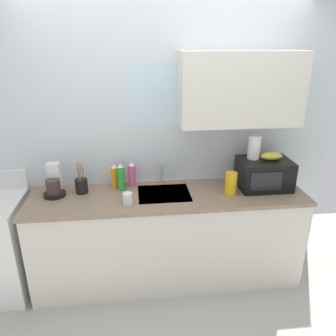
{
  "coord_description": "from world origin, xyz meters",
  "views": [
    {
      "loc": [
        -0.29,
        -2.59,
        2.17
      ],
      "look_at": [
        0.0,
        0.0,
        1.15
      ],
      "focal_mm": 34.75,
      "sensor_mm": 36.0,
      "label": 1
    }
  ],
  "objects_px": {
    "dish_soap_bottle_pink": "(132,175)",
    "mug_white": "(128,198)",
    "dish_soap_bottle_orange": "(115,176)",
    "microwave": "(264,174)",
    "banana_bunch": "(271,156)",
    "paper_towel_roll": "(254,147)",
    "coffee_maker": "(54,184)",
    "dish_soap_bottle_green": "(121,177)",
    "cereal_canister": "(231,183)",
    "utensil_crock": "(81,185)"
  },
  "relations": [
    {
      "from": "dish_soap_bottle_green",
      "to": "utensil_crock",
      "type": "xyz_separation_m",
      "value": [
        -0.35,
        -0.03,
        -0.05
      ]
    },
    {
      "from": "dish_soap_bottle_pink",
      "to": "dish_soap_bottle_orange",
      "type": "relative_size",
      "value": 1.05
    },
    {
      "from": "dish_soap_bottle_orange",
      "to": "cereal_canister",
      "type": "height_order",
      "value": "dish_soap_bottle_orange"
    },
    {
      "from": "dish_soap_bottle_green",
      "to": "mug_white",
      "type": "relative_size",
      "value": 2.67
    },
    {
      "from": "microwave",
      "to": "coffee_maker",
      "type": "relative_size",
      "value": 1.64
    },
    {
      "from": "coffee_maker",
      "to": "mug_white",
      "type": "relative_size",
      "value": 2.95
    },
    {
      "from": "dish_soap_bottle_pink",
      "to": "mug_white",
      "type": "bearing_deg",
      "value": -96.4
    },
    {
      "from": "dish_soap_bottle_orange",
      "to": "utensil_crock",
      "type": "bearing_deg",
      "value": -163.64
    },
    {
      "from": "paper_towel_roll",
      "to": "dish_soap_bottle_orange",
      "type": "relative_size",
      "value": 0.96
    },
    {
      "from": "banana_bunch",
      "to": "mug_white",
      "type": "xyz_separation_m",
      "value": [
        -1.3,
        -0.19,
        -0.26
      ]
    },
    {
      "from": "dish_soap_bottle_orange",
      "to": "cereal_canister",
      "type": "distance_m",
      "value": 1.06
    },
    {
      "from": "microwave",
      "to": "mug_white",
      "type": "height_order",
      "value": "microwave"
    },
    {
      "from": "utensil_crock",
      "to": "coffee_maker",
      "type": "bearing_deg",
      "value": -177.16
    },
    {
      "from": "dish_soap_bottle_pink",
      "to": "dish_soap_bottle_orange",
      "type": "xyz_separation_m",
      "value": [
        -0.16,
        -0.01,
        -0.01
      ]
    },
    {
      "from": "dish_soap_bottle_pink",
      "to": "banana_bunch",
      "type": "bearing_deg",
      "value": -7.55
    },
    {
      "from": "banana_bunch",
      "to": "dish_soap_bottle_green",
      "type": "height_order",
      "value": "banana_bunch"
    },
    {
      "from": "utensil_crock",
      "to": "banana_bunch",
      "type": "bearing_deg",
      "value": -2.34
    },
    {
      "from": "microwave",
      "to": "utensil_crock",
      "type": "bearing_deg",
      "value": 177.54
    },
    {
      "from": "dish_soap_bottle_orange",
      "to": "coffee_maker",
      "type": "bearing_deg",
      "value": -169.46
    },
    {
      "from": "paper_towel_roll",
      "to": "mug_white",
      "type": "bearing_deg",
      "value": -168.18
    },
    {
      "from": "banana_bunch",
      "to": "utensil_crock",
      "type": "distance_m",
      "value": 1.72
    },
    {
      "from": "paper_towel_roll",
      "to": "utensil_crock",
      "type": "bearing_deg",
      "value": 179.27
    },
    {
      "from": "banana_bunch",
      "to": "mug_white",
      "type": "relative_size",
      "value": 2.11
    },
    {
      "from": "banana_bunch",
      "to": "dish_soap_bottle_orange",
      "type": "distance_m",
      "value": 1.44
    },
    {
      "from": "dish_soap_bottle_pink",
      "to": "dish_soap_bottle_green",
      "type": "bearing_deg",
      "value": -146.68
    },
    {
      "from": "microwave",
      "to": "dish_soap_bottle_pink",
      "type": "relative_size",
      "value": 1.91
    },
    {
      "from": "microwave",
      "to": "dish_soap_bottle_pink",
      "type": "distance_m",
      "value": 1.22
    },
    {
      "from": "microwave",
      "to": "banana_bunch",
      "type": "relative_size",
      "value": 2.3
    },
    {
      "from": "microwave",
      "to": "cereal_canister",
      "type": "height_order",
      "value": "microwave"
    },
    {
      "from": "dish_soap_bottle_pink",
      "to": "mug_white",
      "type": "relative_size",
      "value": 2.54
    },
    {
      "from": "dish_soap_bottle_green",
      "to": "mug_white",
      "type": "xyz_separation_m",
      "value": [
        0.06,
        -0.29,
        -0.07
      ]
    },
    {
      "from": "dish_soap_bottle_orange",
      "to": "mug_white",
      "type": "relative_size",
      "value": 2.42
    },
    {
      "from": "banana_bunch",
      "to": "dish_soap_bottle_orange",
      "type": "bearing_deg",
      "value": 173.73
    },
    {
      "from": "banana_bunch",
      "to": "paper_towel_roll",
      "type": "relative_size",
      "value": 0.91
    },
    {
      "from": "mug_white",
      "to": "dish_soap_bottle_pink",
      "type": "bearing_deg",
      "value": 83.6
    },
    {
      "from": "microwave",
      "to": "banana_bunch",
      "type": "bearing_deg",
      "value": 1.77
    },
    {
      "from": "cereal_canister",
      "to": "mug_white",
      "type": "relative_size",
      "value": 2.12
    },
    {
      "from": "dish_soap_bottle_pink",
      "to": "dish_soap_bottle_orange",
      "type": "height_order",
      "value": "dish_soap_bottle_pink"
    },
    {
      "from": "coffee_maker",
      "to": "dish_soap_bottle_pink",
      "type": "bearing_deg",
      "value": 9.04
    },
    {
      "from": "cereal_canister",
      "to": "utensil_crock",
      "type": "bearing_deg",
      "value": 172.66
    },
    {
      "from": "paper_towel_roll",
      "to": "dish_soap_bottle_green",
      "type": "height_order",
      "value": "paper_towel_roll"
    },
    {
      "from": "dish_soap_bottle_green",
      "to": "dish_soap_bottle_orange",
      "type": "relative_size",
      "value": 1.1
    },
    {
      "from": "dish_soap_bottle_green",
      "to": "cereal_canister",
      "type": "xyz_separation_m",
      "value": [
        0.97,
        -0.2,
        -0.02
      ]
    },
    {
      "from": "dish_soap_bottle_pink",
      "to": "paper_towel_roll",
      "type": "bearing_deg",
      "value": -6.01
    },
    {
      "from": "coffee_maker",
      "to": "dish_soap_bottle_orange",
      "type": "bearing_deg",
      "value": 10.54
    },
    {
      "from": "dish_soap_bottle_green",
      "to": "mug_white",
      "type": "height_order",
      "value": "dish_soap_bottle_green"
    },
    {
      "from": "dish_soap_bottle_orange",
      "to": "mug_white",
      "type": "distance_m",
      "value": 0.37
    },
    {
      "from": "coffee_maker",
      "to": "utensil_crock",
      "type": "xyz_separation_m",
      "value": [
        0.23,
        0.01,
        -0.03
      ]
    },
    {
      "from": "coffee_maker",
      "to": "mug_white",
      "type": "height_order",
      "value": "coffee_maker"
    },
    {
      "from": "dish_soap_bottle_pink",
      "to": "mug_white",
      "type": "height_order",
      "value": "dish_soap_bottle_pink"
    }
  ]
}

